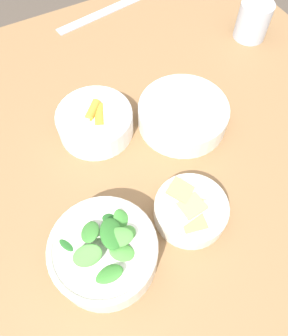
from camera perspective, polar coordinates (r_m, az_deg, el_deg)
The scene contains 8 objects.
ground_plane at distance 1.37m, azimuth 2.44°, elevation -14.00°, with size 10.00×10.00×0.00m, color #4C4238.
dining_table at distance 0.78m, azimuth 4.18°, elevation -0.25°, with size 1.00×1.07×0.75m.
bowl_carrots at distance 0.68m, azimuth -8.50°, elevation 8.07°, with size 0.15×0.15×0.06m.
bowl_greens at distance 0.54m, azimuth -6.91°, elevation -14.25°, with size 0.17×0.17×0.10m.
bowl_beans_hotdog at distance 0.70m, azimuth 6.76°, elevation 9.18°, with size 0.19×0.19×0.05m.
bowl_cookies at distance 0.59m, azimuth 8.17°, elevation -7.15°, with size 0.13×0.13×0.05m.
ruler at distance 1.01m, azimuth -5.59°, elevation 25.88°, with size 0.34×0.08×0.00m.
cup at distance 0.93m, azimuth 18.48°, elevation 23.17°, with size 0.08×0.08×0.09m.
Camera 1 is at (-0.24, -0.32, 1.31)m, focal length 35.00 mm.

